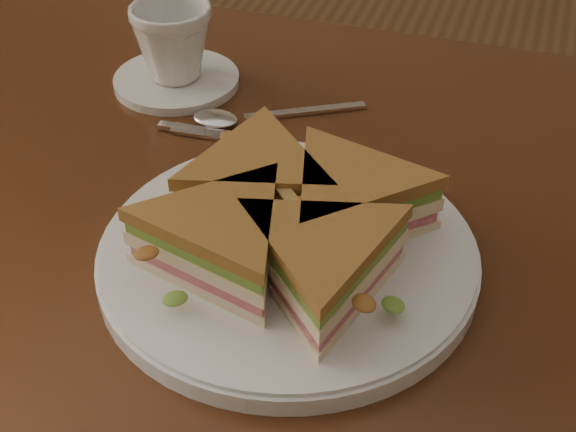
# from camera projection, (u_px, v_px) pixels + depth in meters

# --- Properties ---
(table) EXTENTS (1.20, 0.80, 0.75)m
(table) POSITION_uv_depth(u_px,v_px,m) (310.00, 306.00, 0.76)
(table) COLOR black
(table) RESTS_ON ground
(plate) EXTENTS (0.31, 0.31, 0.02)m
(plate) POSITION_uv_depth(u_px,v_px,m) (288.00, 256.00, 0.66)
(plate) COLOR white
(plate) RESTS_ON table
(sandwich_wedges) EXTENTS (0.30, 0.30, 0.06)m
(sandwich_wedges) POSITION_uv_depth(u_px,v_px,m) (288.00, 221.00, 0.63)
(sandwich_wedges) COLOR #FFE6BC
(sandwich_wedges) RESTS_ON plate
(crisps_mound) EXTENTS (0.09, 0.09, 0.05)m
(crisps_mound) POSITION_uv_depth(u_px,v_px,m) (288.00, 225.00, 0.64)
(crisps_mound) COLOR orange
(crisps_mound) RESTS_ON plate
(spoon) EXTENTS (0.17, 0.10, 0.01)m
(spoon) POSITION_uv_depth(u_px,v_px,m) (238.00, 117.00, 0.83)
(spoon) COLOR silver
(spoon) RESTS_ON table
(knife) EXTENTS (0.22, 0.02, 0.00)m
(knife) POSITION_uv_depth(u_px,v_px,m) (252.00, 141.00, 0.80)
(knife) COLOR silver
(knife) RESTS_ON table
(saucer) EXTENTS (0.14, 0.14, 0.01)m
(saucer) POSITION_uv_depth(u_px,v_px,m) (177.00, 80.00, 0.89)
(saucer) COLOR white
(saucer) RESTS_ON table
(coffee_cup) EXTENTS (0.10, 0.10, 0.08)m
(coffee_cup) POSITION_uv_depth(u_px,v_px,m) (173.00, 42.00, 0.86)
(coffee_cup) COLOR white
(coffee_cup) RESTS_ON saucer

